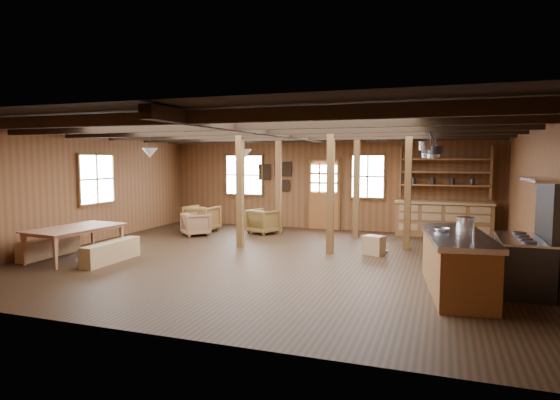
# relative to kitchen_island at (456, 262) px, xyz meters

# --- Properties ---
(room) EXTENTS (10.04, 9.04, 2.84)m
(room) POSITION_rel_kitchen_island_xyz_m (-3.60, 1.36, 0.92)
(room) COLOR black
(room) RESTS_ON ground
(ceiling_joists) EXTENTS (9.80, 8.82, 0.18)m
(ceiling_joists) POSITION_rel_kitchen_island_xyz_m (-3.60, 1.54, 2.20)
(ceiling_joists) COLOR black
(ceiling_joists) RESTS_ON ceiling
(timber_posts) EXTENTS (3.95, 2.35, 2.80)m
(timber_posts) POSITION_rel_kitchen_island_xyz_m (-3.08, 3.44, 0.92)
(timber_posts) COLOR #412812
(timber_posts) RESTS_ON floor
(back_door) EXTENTS (1.02, 0.08, 2.15)m
(back_door) POSITION_rel_kitchen_island_xyz_m (-3.60, 5.81, 0.40)
(back_door) COLOR brown
(back_door) RESTS_ON floor
(window_back_left) EXTENTS (1.32, 0.06, 1.32)m
(window_back_left) POSITION_rel_kitchen_island_xyz_m (-6.20, 5.82, 1.12)
(window_back_left) COLOR white
(window_back_left) RESTS_ON wall_back
(window_back_right) EXTENTS (1.02, 0.06, 1.32)m
(window_back_right) POSITION_rel_kitchen_island_xyz_m (-2.30, 5.82, 1.12)
(window_back_right) COLOR white
(window_back_right) RESTS_ON wall_back
(window_left) EXTENTS (0.14, 1.24, 1.32)m
(window_left) POSITION_rel_kitchen_island_xyz_m (-8.56, 1.86, 1.12)
(window_left) COLOR white
(window_left) RESTS_ON wall_back
(notice_boards) EXTENTS (1.08, 0.03, 0.90)m
(notice_boards) POSITION_rel_kitchen_island_xyz_m (-5.10, 5.82, 1.16)
(notice_boards) COLOR silver
(notice_boards) RESTS_ON wall_back
(back_counter) EXTENTS (2.55, 0.60, 2.45)m
(back_counter) POSITION_rel_kitchen_island_xyz_m (-0.20, 5.56, 0.12)
(back_counter) COLOR brown
(back_counter) RESTS_ON floor
(pendant_lamps) EXTENTS (1.86, 2.36, 0.66)m
(pendant_lamps) POSITION_rel_kitchen_island_xyz_m (-5.85, 2.36, 1.77)
(pendant_lamps) COLOR #29292B
(pendant_lamps) RESTS_ON ceiling
(pot_rack) EXTENTS (0.39, 3.00, 0.46)m
(pot_rack) POSITION_rel_kitchen_island_xyz_m (-0.46, 1.55, 1.80)
(pot_rack) COLOR #29292B
(pot_rack) RESTS_ON ceiling
(kitchen_island) EXTENTS (1.20, 2.59, 1.20)m
(kitchen_island) POSITION_rel_kitchen_island_xyz_m (0.00, 0.00, 0.00)
(kitchen_island) COLOR brown
(kitchen_island) RESTS_ON floor
(step_stool) EXTENTS (0.56, 0.48, 0.42)m
(step_stool) POSITION_rel_kitchen_island_xyz_m (-1.64, 2.49, -0.27)
(step_stool) COLOR olive
(step_stool) RESTS_ON floor
(commercial_range) EXTENTS (0.78, 1.47, 1.82)m
(commercial_range) POSITION_rel_kitchen_island_xyz_m (1.05, 0.41, 0.12)
(commercial_range) COLOR #29292B
(commercial_range) RESTS_ON floor
(dining_table) EXTENTS (1.27, 2.03, 0.68)m
(dining_table) POSITION_rel_kitchen_island_xyz_m (-7.50, -0.02, -0.14)
(dining_table) COLOR #9A6046
(dining_table) RESTS_ON floor
(bench_wall) EXTENTS (0.28, 1.52, 0.42)m
(bench_wall) POSITION_rel_kitchen_island_xyz_m (-8.25, -0.02, -0.27)
(bench_wall) COLOR olive
(bench_wall) RESTS_ON floor
(bench_aisle) EXTENTS (0.29, 1.53, 0.42)m
(bench_aisle) POSITION_rel_kitchen_island_xyz_m (-6.63, -0.02, -0.27)
(bench_aisle) COLOR olive
(bench_aisle) RESTS_ON floor
(armchair_a) EXTENTS (0.88, 0.90, 0.77)m
(armchair_a) POSITION_rel_kitchen_island_xyz_m (-6.82, 4.19, -0.10)
(armchair_a) COLOR brown
(armchair_a) RESTS_ON floor
(armchair_b) EXTENTS (0.98, 1.00, 0.70)m
(armchair_b) POSITION_rel_kitchen_island_xyz_m (-5.00, 4.42, -0.13)
(armchair_b) COLOR brown
(armchair_b) RESTS_ON floor
(armchair_c) EXTENTS (0.96, 0.96, 0.63)m
(armchair_c) POSITION_rel_kitchen_island_xyz_m (-6.64, 3.50, -0.16)
(armchair_c) COLOR brown
(armchair_c) RESTS_ON floor
(counter_pot) EXTENTS (0.30, 0.30, 0.18)m
(counter_pot) POSITION_rel_kitchen_island_xyz_m (0.15, 0.77, 0.55)
(counter_pot) COLOR silver
(counter_pot) RESTS_ON kitchen_island
(bowl) EXTENTS (0.27, 0.27, 0.06)m
(bowl) POSITION_rel_kitchen_island_xyz_m (-0.24, 0.15, 0.49)
(bowl) COLOR silver
(bowl) RESTS_ON kitchen_island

